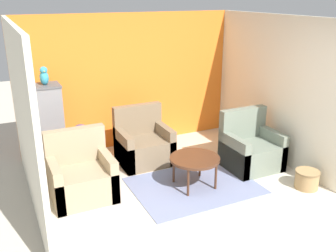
# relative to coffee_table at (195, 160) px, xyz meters

# --- Properties ---
(ground_plane) EXTENTS (20.00, 20.00, 0.00)m
(ground_plane) POSITION_rel_coffee_table_xyz_m (-0.22, -1.13, -0.43)
(ground_plane) COLOR beige
(ground_plane) RESTS_ON ground
(wall_back_accent) EXTENTS (4.08, 0.06, 2.43)m
(wall_back_accent) POSITION_rel_coffee_table_xyz_m (-0.22, 2.05, 0.79)
(wall_back_accent) COLOR orange
(wall_back_accent) RESTS_ON ground_plane
(wall_left) EXTENTS (0.06, 3.15, 2.43)m
(wall_left) POSITION_rel_coffee_table_xyz_m (-2.23, 0.45, 0.79)
(wall_left) COLOR beige
(wall_left) RESTS_ON ground_plane
(wall_right) EXTENTS (0.06, 3.15, 2.43)m
(wall_right) POSITION_rel_coffee_table_xyz_m (1.79, 0.45, 0.79)
(wall_right) COLOR beige
(wall_right) RESTS_ON ground_plane
(area_rug) EXTENTS (1.83, 1.37, 0.01)m
(area_rug) POSITION_rel_coffee_table_xyz_m (-0.00, -0.00, -0.42)
(area_rug) COLOR slate
(area_rug) RESTS_ON ground_plane
(coffee_table) EXTENTS (0.74, 0.74, 0.47)m
(coffee_table) POSITION_rel_coffee_table_xyz_m (0.00, 0.00, 0.00)
(coffee_table) COLOR #472819
(coffee_table) RESTS_ON ground_plane
(armchair_left) EXTENTS (0.86, 0.74, 0.95)m
(armchair_left) POSITION_rel_coffee_table_xyz_m (-1.59, 0.42, -0.12)
(armchair_left) COLOR #9E896B
(armchair_left) RESTS_ON ground_plane
(armchair_right) EXTENTS (0.86, 0.74, 0.95)m
(armchair_right) POSITION_rel_coffee_table_xyz_m (1.16, 0.18, -0.12)
(armchair_right) COLOR slate
(armchair_right) RESTS_ON ground_plane
(armchair_middle) EXTENTS (0.86, 0.74, 0.95)m
(armchair_middle) POSITION_rel_coffee_table_xyz_m (-0.36, 1.13, -0.12)
(armchair_middle) COLOR #7A664C
(armchair_middle) RESTS_ON ground_plane
(birdcage) EXTENTS (0.46, 0.46, 1.41)m
(birdcage) POSITION_rel_coffee_table_xyz_m (-1.79, 1.58, 0.27)
(birdcage) COLOR #555559
(birdcage) RESTS_ON ground_plane
(parrot) EXTENTS (0.14, 0.25, 0.29)m
(parrot) POSITION_rel_coffee_table_xyz_m (-1.79, 1.58, 1.11)
(parrot) COLOR teal
(parrot) RESTS_ON birdcage
(potted_plant) EXTENTS (0.30, 0.29, 0.66)m
(potted_plant) POSITION_rel_coffee_table_xyz_m (-1.29, 1.65, -0.08)
(potted_plant) COLOR beige
(potted_plant) RESTS_ON ground_plane
(wicker_basket) EXTENTS (0.36, 0.36, 0.27)m
(wicker_basket) POSITION_rel_coffee_table_xyz_m (1.48, -0.77, -0.28)
(wicker_basket) COLOR #A37F51
(wicker_basket) RESTS_ON ground_plane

